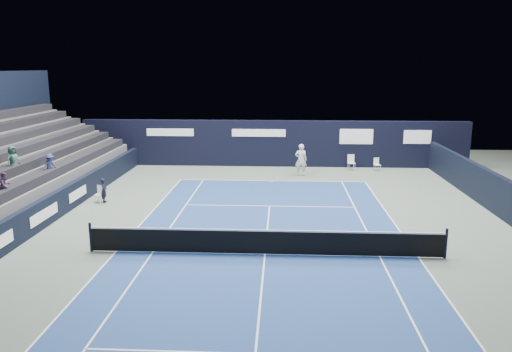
{
  "coord_description": "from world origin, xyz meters",
  "views": [
    {
      "loc": [
        0.58,
        -17.01,
        6.68
      ],
      "look_at": [
        -0.71,
        7.3,
        1.3
      ],
      "focal_mm": 35.0,
      "sensor_mm": 36.0,
      "label": 1
    }
  ],
  "objects_px": {
    "folding_chair_back_b": "(377,163)",
    "line_judge_chair": "(100,193)",
    "tennis_player": "(301,160)",
    "folding_chair_back_a": "(351,160)",
    "tennis_net": "(265,241)"
  },
  "relations": [
    {
      "from": "folding_chair_back_a",
      "to": "folding_chair_back_b",
      "type": "relative_size",
      "value": 1.2
    },
    {
      "from": "tennis_net",
      "to": "tennis_player",
      "type": "height_order",
      "value": "tennis_player"
    },
    {
      "from": "folding_chair_back_a",
      "to": "line_judge_chair",
      "type": "height_order",
      "value": "folding_chair_back_a"
    },
    {
      "from": "folding_chair_back_a",
      "to": "line_judge_chair",
      "type": "relative_size",
      "value": 1.19
    },
    {
      "from": "tennis_net",
      "to": "tennis_player",
      "type": "bearing_deg",
      "value": 82.57
    },
    {
      "from": "folding_chair_back_a",
      "to": "tennis_net",
      "type": "xyz_separation_m",
      "value": [
        -5.12,
        -15.48,
        -0.16
      ]
    },
    {
      "from": "folding_chair_back_a",
      "to": "tennis_player",
      "type": "distance_m",
      "value": 3.95
    },
    {
      "from": "line_judge_chair",
      "to": "tennis_net",
      "type": "height_order",
      "value": "tennis_net"
    },
    {
      "from": "tennis_player",
      "to": "folding_chair_back_a",
      "type": "bearing_deg",
      "value": 31.22
    },
    {
      "from": "folding_chair_back_b",
      "to": "tennis_player",
      "type": "height_order",
      "value": "tennis_player"
    },
    {
      "from": "folding_chair_back_a",
      "to": "tennis_player",
      "type": "relative_size",
      "value": 0.5
    },
    {
      "from": "folding_chair_back_b",
      "to": "line_judge_chair",
      "type": "bearing_deg",
      "value": -166.55
    },
    {
      "from": "folding_chair_back_a",
      "to": "tennis_player",
      "type": "xyz_separation_m",
      "value": [
        -3.36,
        -2.04,
        0.33
      ]
    },
    {
      "from": "folding_chair_back_a",
      "to": "tennis_player",
      "type": "bearing_deg",
      "value": -155.45
    },
    {
      "from": "folding_chair_back_b",
      "to": "line_judge_chair",
      "type": "relative_size",
      "value": 0.99
    }
  ]
}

